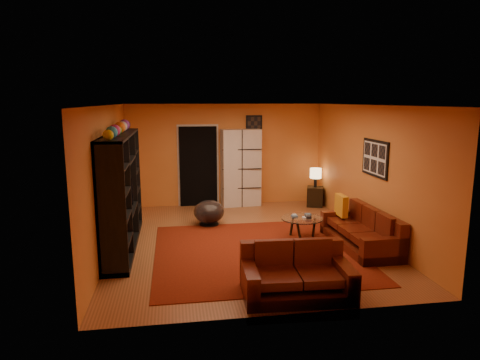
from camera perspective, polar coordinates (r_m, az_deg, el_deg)
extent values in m
plane|color=brown|center=(8.44, 0.58, -7.99)|extent=(6.00, 6.00, 0.00)
plane|color=white|center=(8.00, 0.61, 9.95)|extent=(6.00, 6.00, 0.00)
plane|color=orange|center=(11.05, -1.99, 3.37)|extent=(6.00, 0.00, 6.00)
plane|color=orange|center=(5.25, 6.06, -4.81)|extent=(6.00, 0.00, 6.00)
plane|color=orange|center=(8.09, -17.14, 0.23)|extent=(0.00, 6.00, 6.00)
plane|color=orange|center=(8.88, 16.72, 1.14)|extent=(0.00, 6.00, 6.00)
cube|color=#59150A|center=(7.80, 2.18, -9.53)|extent=(3.60, 3.60, 0.01)
cube|color=black|center=(10.99, -5.58, 1.81)|extent=(0.95, 0.10, 2.04)
cube|color=black|center=(8.56, 17.57, 2.79)|extent=(0.03, 1.00, 0.70)
cube|color=black|center=(11.08, 1.88, 7.28)|extent=(0.42, 0.03, 0.52)
cube|color=black|center=(8.11, -15.47, -1.46)|extent=(0.45, 3.00, 2.10)
imported|color=black|center=(8.05, -15.15, -2.11)|extent=(0.87, 0.11, 0.50)
cube|color=#461109|center=(8.32, 15.63, -7.52)|extent=(0.85, 1.97, 0.32)
cube|color=#461109|center=(8.38, 17.64, -5.60)|extent=(0.23, 1.96, 0.85)
cube|color=#461109|center=(7.53, 18.65, -8.41)|extent=(0.80, 0.20, 0.62)
cube|color=#461109|center=(9.04, 13.23, -4.95)|extent=(0.80, 0.20, 0.62)
cube|color=#461109|center=(7.76, 17.19, -6.52)|extent=(0.59, 0.52, 0.12)
cube|color=#461109|center=(8.21, 15.49, -5.48)|extent=(0.59, 0.52, 0.12)
cube|color=#461109|center=(8.67, 13.97, -4.55)|extent=(0.59, 0.52, 0.12)
cube|color=#461109|center=(6.17, 7.55, -13.69)|extent=(1.54, 0.98, 0.32)
cube|color=#461109|center=(6.40, 6.85, -10.22)|extent=(1.51, 0.26, 0.85)
cube|color=#461109|center=(6.29, 13.56, -11.93)|extent=(0.23, 0.91, 0.62)
cube|color=#461109|center=(6.00, 1.30, -12.77)|extent=(0.23, 0.91, 0.62)
cube|color=#461109|center=(6.09, 10.36, -10.97)|extent=(0.58, 0.71, 0.12)
cube|color=#461109|center=(5.96, 5.00, -11.31)|extent=(0.58, 0.71, 0.12)
cube|color=orange|center=(8.74, 13.36, -3.32)|extent=(0.12, 0.42, 0.42)
cylinder|color=silver|center=(8.49, 8.25, -5.08)|extent=(0.82, 0.82, 0.02)
cylinder|color=black|center=(8.63, 9.82, -6.29)|extent=(0.05, 0.05, 0.39)
cylinder|color=black|center=(8.71, 6.95, -6.05)|extent=(0.05, 0.05, 0.39)
cylinder|color=black|center=(8.31, 7.87, -6.90)|extent=(0.05, 0.05, 0.39)
cube|color=silver|center=(10.95, 0.10, 1.64)|extent=(1.02, 0.52, 1.97)
cylinder|color=black|center=(9.43, -4.13, -5.88)|extent=(0.44, 0.44, 0.03)
cylinder|color=black|center=(9.40, -4.14, -5.42)|extent=(0.06, 0.06, 0.15)
ellipsoid|color=#383132|center=(9.35, -4.16, -4.24)|extent=(0.67, 0.67, 0.50)
cube|color=black|center=(11.17, 9.96, -2.18)|extent=(0.51, 0.51, 0.50)
cylinder|color=black|center=(11.10, 10.02, -0.34)|extent=(0.08, 0.08, 0.23)
cylinder|color=#EEC482|center=(11.05, 10.06, 0.89)|extent=(0.29, 0.29, 0.25)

